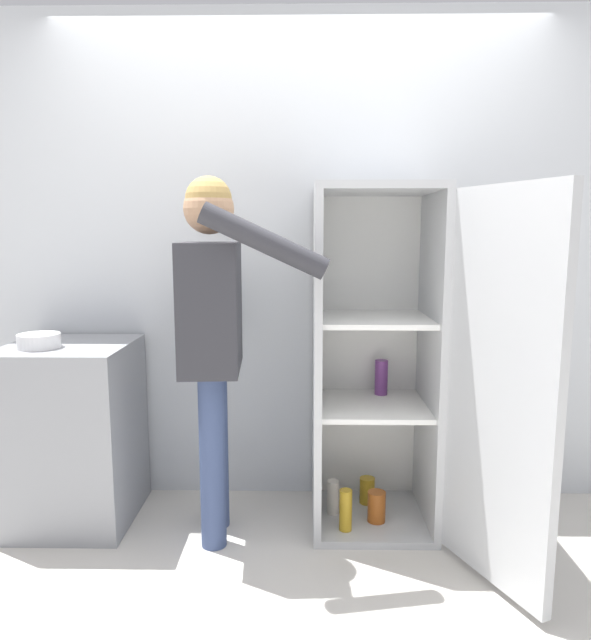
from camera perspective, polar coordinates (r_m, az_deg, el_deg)
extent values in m
plane|color=beige|center=(2.51, -0.05, -26.10)|extent=(12.00, 12.00, 0.00)
cube|color=silver|center=(3.04, 0.29, 5.75)|extent=(7.00, 0.06, 2.55)
cube|color=#B7BABC|center=(3.07, 7.49, -18.82)|extent=(0.58, 0.57, 0.04)
cube|color=#B7BABC|center=(2.73, 8.17, 12.83)|extent=(0.58, 0.57, 0.04)
cube|color=white|center=(3.05, 7.22, -2.84)|extent=(0.58, 0.03, 1.58)
cube|color=#B7BABC|center=(2.77, 2.17, -3.95)|extent=(0.04, 0.57, 1.58)
cube|color=#B7BABC|center=(2.84, 13.33, -3.89)|extent=(0.03, 0.57, 1.58)
cube|color=white|center=(2.85, 7.72, -8.48)|extent=(0.51, 0.50, 0.02)
cube|color=white|center=(2.75, 7.90, 0.08)|extent=(0.51, 0.50, 0.02)
cube|color=#B7BABC|center=(2.37, 19.84, -6.66)|extent=(0.28, 0.55, 1.58)
cylinder|color=#9E4C19|center=(2.95, 8.10, -17.98)|extent=(0.09, 0.09, 0.15)
cylinder|color=#B78C1E|center=(3.12, 7.17, -16.54)|extent=(0.08, 0.08, 0.14)
cylinder|color=beige|center=(3.00, 3.78, -17.26)|extent=(0.06, 0.06, 0.17)
cylinder|color=#723884|center=(2.98, 8.57, -5.69)|extent=(0.07, 0.07, 0.18)
cylinder|color=#B78C1E|center=(2.85, 5.03, -18.40)|extent=(0.06, 0.06, 0.20)
cylinder|color=#384770|center=(2.86, -7.94, -12.39)|extent=(0.12, 0.12, 0.81)
cylinder|color=#384770|center=(2.69, -8.31, -13.80)|extent=(0.12, 0.12, 0.81)
cube|color=#2D2D33|center=(2.60, -8.44, 1.33)|extent=(0.28, 0.47, 0.58)
sphere|color=tan|center=(2.58, -8.66, 10.94)|extent=(0.22, 0.22, 0.22)
sphere|color=#AD894C|center=(2.58, -8.68, 11.81)|extent=(0.21, 0.21, 0.21)
cylinder|color=#2D2D33|center=(2.85, -7.92, 1.40)|extent=(0.09, 0.09, 0.54)
cylinder|color=#2D2D33|center=(2.31, -3.15, 7.89)|extent=(0.54, 0.12, 0.31)
cube|color=gray|center=(3.10, -21.38, -10.45)|extent=(0.59, 0.58, 0.90)
cylinder|color=white|center=(2.94, -24.27, -1.91)|extent=(0.19, 0.19, 0.07)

